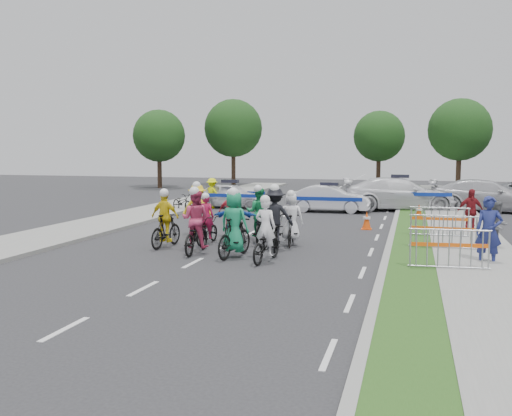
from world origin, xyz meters
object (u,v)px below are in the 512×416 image
(rider_3, at_px, (166,225))
(barrier_0, at_px, (449,251))
(rider_8, at_px, (258,220))
(barrier_2, at_px, (439,223))
(rider_7, at_px, (291,224))
(barrier_1, at_px, (443,234))
(civilian_sedan, at_px, (486,196))
(spectator_1, at_px, (498,226))
(rider_10, at_px, (198,216))
(rider_5, at_px, (235,223))
(tree_3, at_px, (233,128))
(cone_0, at_px, (367,221))
(tree_0, at_px, (159,136))
(rider_0, at_px, (266,240))
(spectator_0, at_px, (489,231))
(spectator_2, at_px, (471,211))
(parked_bike, at_px, (182,202))
(rider_6, at_px, (207,227))
(police_car_2, at_px, (400,194))
(rider_1, at_px, (234,230))
(tree_1, at_px, (460,130))
(police_car_1, at_px, (329,199))
(tree_4, at_px, (379,136))
(cone_1, at_px, (419,212))
(marshal_hiviz, at_px, (212,193))
(rider_2, at_px, (196,229))
(police_car_0, at_px, (230,195))
(rider_4, at_px, (275,224))

(rider_3, distance_m, barrier_0, 8.62)
(rider_8, height_order, barrier_2, rider_8)
(barrier_2, bearing_deg, rider_7, -150.21)
(barrier_1, bearing_deg, civilian_sedan, 78.00)
(spectator_1, bearing_deg, rider_10, 140.54)
(rider_5, bearing_deg, tree_3, -78.74)
(rider_5, height_order, cone_0, rider_5)
(rider_7, height_order, tree_0, tree_0)
(rider_0, xyz_separation_m, spectator_0, (5.88, 1.03, 0.32))
(tree_0, bearing_deg, spectator_2, -42.20)
(cone_0, xyz_separation_m, parked_bike, (-9.51, 4.19, 0.11))
(rider_6, distance_m, rider_10, 1.47)
(police_car_2, relative_size, tree_0, 0.92)
(rider_1, xyz_separation_m, tree_1, (8.16, 28.87, 3.75))
(rider_6, distance_m, parked_bike, 10.18)
(police_car_1, relative_size, civilian_sedan, 0.73)
(tree_4, bearing_deg, police_car_1, -93.47)
(barrier_2, relative_size, cone_1, 2.86)
(barrier_0, relative_size, tree_0, 0.32)
(spectator_0, bearing_deg, marshal_hiviz, 141.32)
(police_car_2, distance_m, marshal_hiviz, 9.74)
(barrier_0, height_order, parked_bike, barrier_0)
(cone_0, bearing_deg, spectator_2, 1.79)
(rider_3, bearing_deg, marshal_hiviz, -71.24)
(rider_2, bearing_deg, marshal_hiviz, -75.09)
(barrier_0, relative_size, barrier_1, 1.00)
(rider_0, xyz_separation_m, tree_3, (-10.88, 31.27, 4.27))
(tree_1, bearing_deg, rider_1, -105.79)
(rider_0, xyz_separation_m, spectator_1, (6.44, 3.55, 0.15))
(spectator_0, relative_size, tree_3, 0.26)
(rider_1, xyz_separation_m, civilian_sedan, (8.51, 15.01, 0.01))
(police_car_1, height_order, marshal_hiviz, marshal_hiviz)
(parked_bike, bearing_deg, tree_3, 46.10)
(barrier_2, xyz_separation_m, cone_0, (-2.62, 1.83, -0.22))
(rider_5, xyz_separation_m, rider_7, (1.76, 0.53, -0.04))
(rider_1, height_order, cone_1, rider_1)
(police_car_0, distance_m, spectator_1, 15.69)
(rider_0, relative_size, spectator_2, 1.15)
(tree_3, distance_m, tree_4, 12.19)
(rider_2, xyz_separation_m, civilian_sedan, (9.83, 14.71, 0.06))
(tree_0, bearing_deg, cone_0, -47.84)
(rider_8, xyz_separation_m, spectator_0, (7.00, -2.32, 0.23))
(police_car_2, relative_size, marshal_hiviz, 3.60)
(rider_1, distance_m, police_car_0, 14.06)
(rider_10, distance_m, tree_4, 30.15)
(police_car_1, distance_m, barrier_2, 9.11)
(tree_4, bearing_deg, parked_bike, -111.17)
(rider_6, xyz_separation_m, spectator_0, (8.53, -1.41, 0.37))
(barrier_0, distance_m, barrier_1, 3.09)
(rider_4, bearing_deg, cone_0, -126.38)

